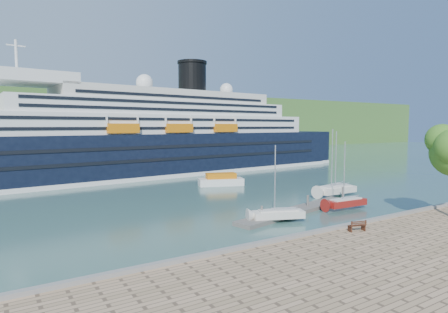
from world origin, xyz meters
TOP-DOWN VIEW (x-y plane):
  - ground at (0.00, 0.00)m, footprint 400.00×400.00m
  - far_hillside at (0.00, 145.00)m, footprint 400.00×50.00m
  - quay_coping at (0.00, -0.20)m, footprint 220.00×0.50m
  - cruise_ship at (-3.24, 52.28)m, footprint 112.48×26.54m
  - park_bench at (-3.35, -1.64)m, footprint 1.82×1.12m
  - floating_pontoon at (0.24, 9.85)m, footprint 20.15×6.76m
  - sailboat_white_near at (-4.68, 7.54)m, footprint 6.39×3.84m
  - sailboat_red at (6.54, 7.83)m, footprint 6.37×2.13m
  - sailboat_white_far at (12.44, 14.38)m, footprint 7.11×1.99m
  - tender_launch at (3.05, 32.13)m, footprint 8.30×5.12m
  - sailboat_extra at (12.30, 15.05)m, footprint 7.57×3.14m

SIDE VIEW (x-z plane):
  - ground at x=0.00m, z-range 0.00..0.00m
  - floating_pontoon at x=0.24m, z-range 0.00..0.45m
  - tender_launch at x=3.05m, z-range 0.00..2.17m
  - quay_coping at x=0.00m, z-range 1.00..1.30m
  - park_bench at x=-3.35m, z-range 1.00..2.09m
  - sailboat_white_near at x=-4.68m, z-range 0.00..8.00m
  - sailboat_red at x=6.54m, z-range 0.00..8.11m
  - sailboat_white_far at x=12.44m, z-range 0.00..9.19m
  - sailboat_extra at x=12.30m, z-range 0.00..9.49m
  - far_hillside at x=0.00m, z-range 0.00..24.00m
  - cruise_ship at x=-3.24m, z-range 0.00..25.03m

